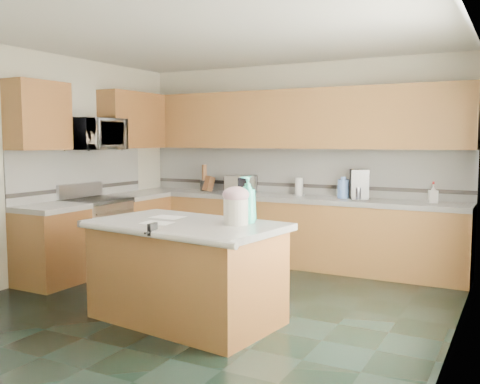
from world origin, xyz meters
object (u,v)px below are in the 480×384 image
Objects in this scene: knife_block at (209,184)px; coffee_maker at (359,184)px; soap_bottle_island at (248,200)px; island_top at (186,225)px; toaster_oven at (241,184)px; island_base at (186,275)px; treat_jar at (236,212)px.

knife_block is 2.21m from coffee_maker.
soap_bottle_island reaches higher than knife_block.
knife_block is at bearing 124.36° from island_top.
island_top is 2.73m from toaster_oven.
island_top is at bearing 0.00° from island_base.
toaster_oven is at bearing 141.83° from soap_bottle_island.
toaster_oven is at bearing 108.17° from treat_jar.
coffee_maker reaches higher than island_base.
island_base is at bearing -178.97° from treat_jar.
island_base is 0.77m from treat_jar.
toaster_oven is (-0.81, 2.61, 0.61)m from island_base.
coffee_maker is (0.87, 2.64, 0.22)m from island_top.
soap_bottle_island reaches higher than island_top.
treat_jar reaches higher than island_base.
island_top is (0.00, 0.00, 0.46)m from island_base.
treat_jar is at bearing -120.86° from coffee_maker.
coffee_maker is (2.21, 0.03, 0.08)m from knife_block.
coffee_maker is at bearing 78.94° from island_base.
soap_bottle_island is at bearing -120.28° from coffee_maker.
soap_bottle_island reaches higher than treat_jar.
island_top is at bearing -134.52° from soap_bottle_island.
island_top is at bearing -40.83° from knife_block.
knife_block is at bearing 116.89° from treat_jar.
soap_bottle_island is 0.99× the size of toaster_oven.
island_top is 4.69× the size of coffee_maker.
island_base is 0.46m from island_top.
island_top is 2.78m from coffee_maker.
island_base is 2.80m from toaster_oven.
treat_jar reaches higher than island_top.
treat_jar is at bearing -82.65° from toaster_oven.
soap_bottle_island is at bearing -30.06° from knife_block.
treat_jar is 2.58m from coffee_maker.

